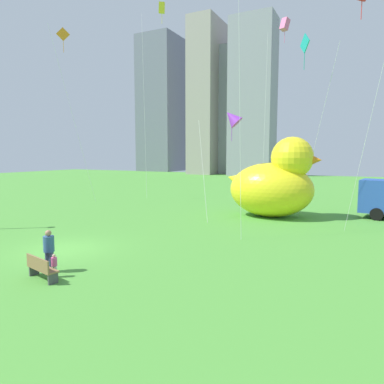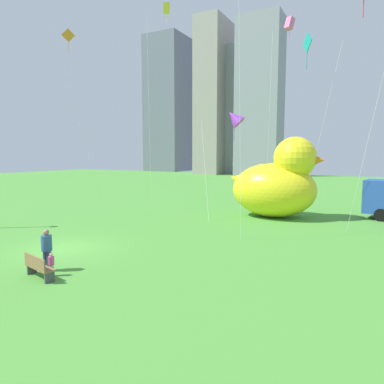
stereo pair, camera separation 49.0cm
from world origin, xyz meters
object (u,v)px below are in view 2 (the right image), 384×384
(kite_yellow, at_px, (166,10))
(giant_inflatable_duck, at_px, (277,183))
(kite_pink, at_px, (289,25))
(person_adult, at_px, (47,248))
(person_child, at_px, (51,263))
(kite_purple, at_px, (234,118))
(kite_orange, at_px, (69,45))
(park_bench, at_px, (38,266))
(kite_teal, at_px, (309,52))

(kite_yellow, bearing_deg, giant_inflatable_duck, -28.61)
(giant_inflatable_duck, distance_m, kite_yellow, 24.44)
(giant_inflatable_duck, distance_m, kite_pink, 17.22)
(person_adult, xyz_separation_m, person_child, (0.64, -0.33, -0.44))
(giant_inflatable_duck, height_order, kite_purple, kite_purple)
(giant_inflatable_duck, distance_m, kite_purple, 5.84)
(person_adult, relative_size, person_child, 1.89)
(kite_yellow, xyz_separation_m, kite_orange, (-5.77, -8.50, -5.12))
(kite_purple, bearing_deg, park_bench, -96.11)
(park_bench, height_order, kite_orange, kite_orange)
(giant_inflatable_duck, bearing_deg, person_adult, -107.15)
(kite_orange, bearing_deg, kite_yellow, 55.82)
(kite_teal, bearing_deg, kite_orange, 178.16)
(kite_yellow, bearing_deg, kite_teal, -28.75)
(kite_teal, height_order, kite_orange, kite_orange)
(kite_yellow, height_order, kite_orange, kite_yellow)
(kite_orange, bearing_deg, giant_inflatable_duck, 1.40)
(person_adult, distance_m, person_child, 0.85)
(kite_purple, xyz_separation_m, kite_teal, (5.11, 0.12, 4.03))
(kite_pink, bearing_deg, kite_yellow, -174.68)
(giant_inflatable_duck, distance_m, kite_orange, 24.08)
(kite_yellow, bearing_deg, person_adult, -68.57)
(park_bench, relative_size, giant_inflatable_duck, 0.23)
(giant_inflatable_duck, xyz_separation_m, kite_orange, (-20.45, -0.50, 12.72))
(person_child, bearing_deg, park_bench, -117.34)
(giant_inflatable_duck, bearing_deg, kite_pink, 99.68)
(person_child, relative_size, kite_teal, 0.07)
(park_bench, xyz_separation_m, kite_teal, (6.81, 15.98, 10.96))
(giant_inflatable_duck, height_order, kite_teal, kite_teal)
(kite_purple, height_order, kite_teal, kite_teal)
(kite_purple, bearing_deg, person_adult, -97.98)
(park_bench, distance_m, person_child, 0.48)
(person_adult, relative_size, kite_teal, 0.14)
(kite_orange, bearing_deg, kite_teal, -1.84)
(person_child, relative_size, kite_orange, 0.05)
(giant_inflatable_duck, bearing_deg, kite_purple, -155.52)
(person_child, bearing_deg, kite_orange, 134.53)
(park_bench, relative_size, kite_pink, 0.09)
(kite_teal, bearing_deg, kite_purple, -178.64)
(person_adult, height_order, kite_orange, kite_orange)
(kite_purple, distance_m, kite_teal, 6.51)
(kite_pink, relative_size, kite_teal, 1.41)
(park_bench, distance_m, giant_inflatable_duck, 17.95)
(park_bench, xyz_separation_m, kite_pink, (3.08, 26.43, 16.53))
(person_child, height_order, kite_teal, kite_teal)
(person_adult, height_order, kite_purple, kite_purple)
(kite_yellow, xyz_separation_m, kite_teal, (16.83, -9.23, -8.96))
(giant_inflatable_duck, relative_size, kite_teal, 0.57)
(person_adult, bearing_deg, giant_inflatable_duck, 72.85)
(park_bench, relative_size, person_adult, 0.98)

